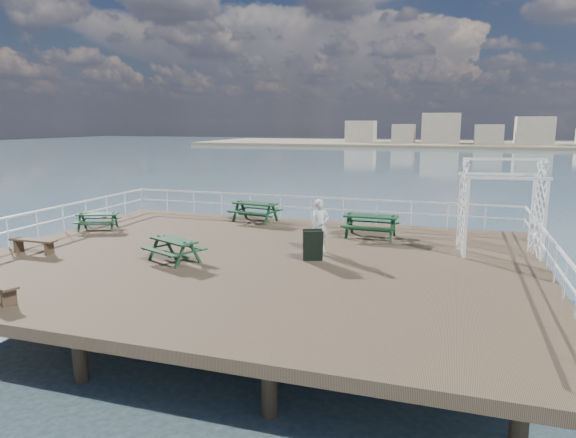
# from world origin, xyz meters

# --- Properties ---
(ground) EXTENTS (18.00, 14.00, 0.30)m
(ground) POSITION_xyz_m (0.00, 0.00, -0.15)
(ground) COLOR brown
(ground) RESTS_ON ground
(sea_backdrop) EXTENTS (300.00, 300.00, 9.20)m
(sea_backdrop) POSITION_xyz_m (12.54, 134.07, -0.51)
(sea_backdrop) COLOR #3C5765
(sea_backdrop) RESTS_ON ground
(railing) EXTENTS (17.77, 13.76, 1.10)m
(railing) POSITION_xyz_m (-0.07, 2.57, 0.87)
(railing) COLOR white
(railing) RESTS_ON ground
(picnic_table_a) EXTENTS (1.94, 1.76, 0.77)m
(picnic_table_a) POSITION_xyz_m (-7.80, 2.14, 0.49)
(picnic_table_a) COLOR #14381B
(picnic_table_a) RESTS_ON ground
(picnic_table_b) EXTENTS (2.20, 1.89, 0.96)m
(picnic_table_b) POSITION_xyz_m (-2.28, 5.80, 0.61)
(picnic_table_b) COLOR #14381B
(picnic_table_b) RESTS_ON ground
(picnic_table_c) EXTENTS (2.05, 1.66, 0.98)m
(picnic_table_c) POSITION_xyz_m (3.13, 4.16, 0.63)
(picnic_table_c) COLOR #14381B
(picnic_table_c) RESTS_ON ground
(picnic_table_d) EXTENTS (2.10, 1.93, 0.82)m
(picnic_table_d) POSITION_xyz_m (-2.26, -1.24, 0.52)
(picnic_table_d) COLOR #14381B
(picnic_table_d) RESTS_ON ground
(flat_bench_near) EXTENTS (1.71, 0.43, 0.49)m
(flat_bench_near) POSITION_xyz_m (-7.32, -1.79, 0.37)
(flat_bench_near) COLOR brown
(flat_bench_near) RESTS_ON ground
(trellis_arbor) EXTENTS (2.77, 1.75, 3.22)m
(trellis_arbor) POSITION_xyz_m (7.60, 2.87, 1.43)
(trellis_arbor) COLOR white
(trellis_arbor) RESTS_ON ground
(sandwich_board) EXTENTS (0.75, 0.66, 1.03)m
(sandwich_board) POSITION_xyz_m (1.92, 0.17, 0.50)
(sandwich_board) COLOR black
(sandwich_board) RESTS_ON ground
(person) EXTENTS (0.79, 0.71, 1.81)m
(person) POSITION_xyz_m (1.83, 1.38, 0.91)
(person) COLOR silver
(person) RESTS_ON ground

